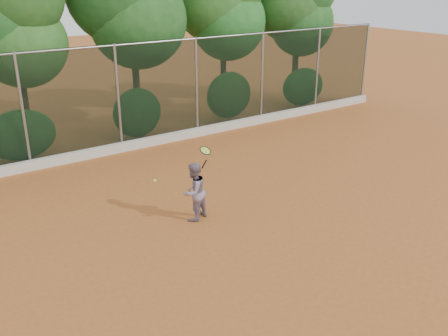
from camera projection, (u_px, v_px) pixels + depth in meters
ground at (249, 231)px, 11.50m from camera, size 80.00×80.00×0.00m
concrete_curb at (124, 147)px, 16.65m from camera, size 24.00×0.20×0.30m
tennis_player at (194, 192)px, 11.82m from camera, size 0.85×0.76×1.44m
chainlink_fence at (118, 95)px, 16.16m from camera, size 24.09×0.09×3.50m
foliage_backdrop at (72, 11)px, 16.46m from camera, size 23.70×3.63×7.55m
tennis_racket at (205, 152)px, 11.48m from camera, size 0.33×0.31×0.56m
tennis_ball_in_flight at (155, 181)px, 10.43m from camera, size 0.07×0.07×0.07m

